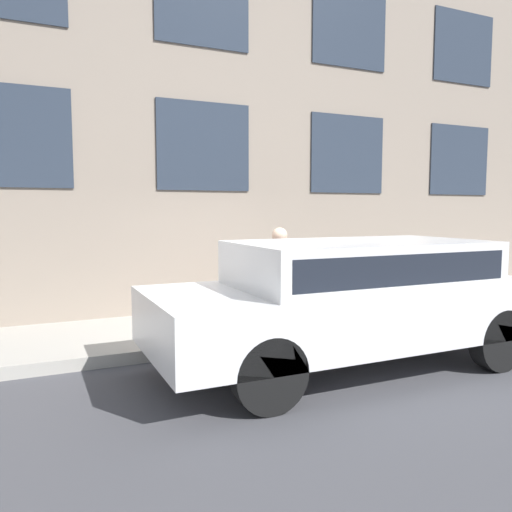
# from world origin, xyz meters

# --- Properties ---
(ground_plane) EXTENTS (80.00, 80.00, 0.00)m
(ground_plane) POSITION_xyz_m (0.00, 0.00, 0.00)
(ground_plane) COLOR #47474C
(sidewalk) EXTENTS (2.31, 60.00, 0.17)m
(sidewalk) POSITION_xyz_m (1.15, 0.00, 0.09)
(sidewalk) COLOR #B2ADA3
(sidewalk) RESTS_ON ground_plane
(building_facade) EXTENTS (0.33, 40.00, 11.42)m
(building_facade) POSITION_xyz_m (2.46, 0.00, 5.71)
(building_facade) COLOR gray
(building_facade) RESTS_ON ground_plane
(fire_hydrant) EXTENTS (0.37, 0.47, 0.84)m
(fire_hydrant) POSITION_xyz_m (0.60, 0.15, 0.61)
(fire_hydrant) COLOR red
(fire_hydrant) RESTS_ON sidewalk
(person) EXTENTS (0.39, 0.26, 1.60)m
(person) POSITION_xyz_m (0.66, -0.73, 1.13)
(person) COLOR #232328
(person) RESTS_ON sidewalk
(parked_truck_white_near) EXTENTS (2.07, 5.28, 1.66)m
(parked_truck_white_near) POSITION_xyz_m (-1.26, -0.85, 0.98)
(parked_truck_white_near) COLOR black
(parked_truck_white_near) RESTS_ON ground_plane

